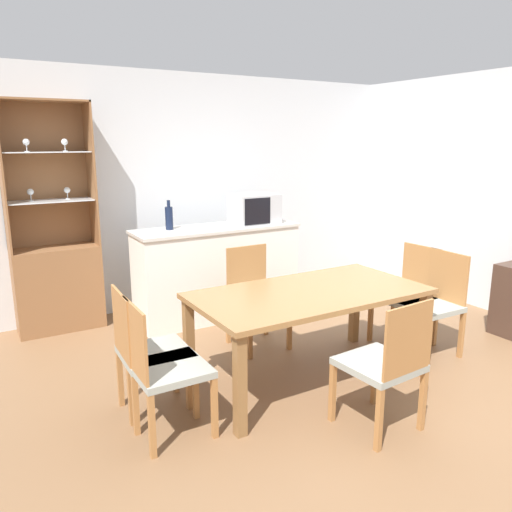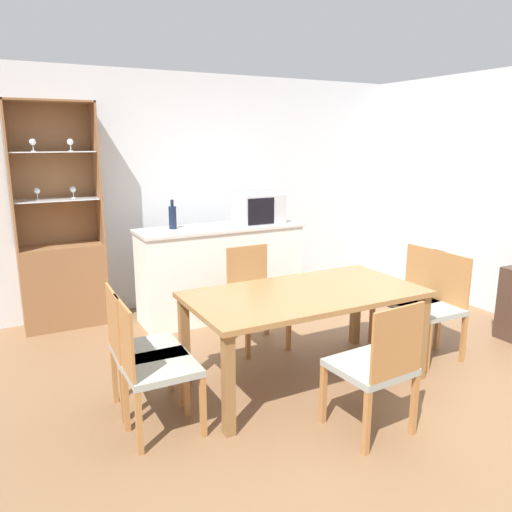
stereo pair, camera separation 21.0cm
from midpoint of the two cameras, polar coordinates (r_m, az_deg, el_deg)
The scene contains 13 objects.
ground_plane at distance 3.94m, azimuth 10.99°, elevation -14.96°, with size 18.00×18.00×0.00m, color brown.
wall_back at distance 5.78m, azimuth -5.03°, elevation 7.50°, with size 6.80×0.06×2.55m.
kitchen_counter at distance 5.27m, azimuth -2.88°, elevation -1.78°, with size 1.74×0.54×0.97m.
display_cabinet at distance 5.29m, azimuth -20.19°, elevation -1.14°, with size 0.80×0.37×2.20m.
dining_table at distance 3.81m, azimuth 7.18°, elevation -5.25°, with size 1.77×0.92×0.73m.
dining_chair_side_right_far at distance 4.75m, azimuth 18.40°, elevation -4.51°, with size 0.47×0.47×0.90m.
dining_chair_side_left_near at distance 3.26m, azimuth -9.88°, elevation -12.27°, with size 0.45×0.45×0.90m.
dining_chair_head_far at distance 4.52m, azimuth 1.27°, elevation -4.71°, with size 0.45×0.45×0.90m.
dining_chair_side_right_near at distance 4.57m, azimuth 20.93°, elevation -5.40°, with size 0.45×0.45×0.90m.
dining_chair_side_left_far at distance 3.50m, azimuth -11.33°, elevation -10.46°, with size 0.46×0.46×0.90m.
dining_chair_head_near at distance 3.31m, azimuth 15.28°, elevation -12.11°, with size 0.47×0.47×0.90m.
microwave at distance 5.33m, azimuth 1.45°, elevation 5.40°, with size 0.47×0.36×0.31m.
wine_bottle at distance 5.05m, azimuth -8.34°, elevation 4.44°, with size 0.08×0.08×0.29m.
Camera 2 is at (-2.14, -2.72, 1.84)m, focal length 35.00 mm.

